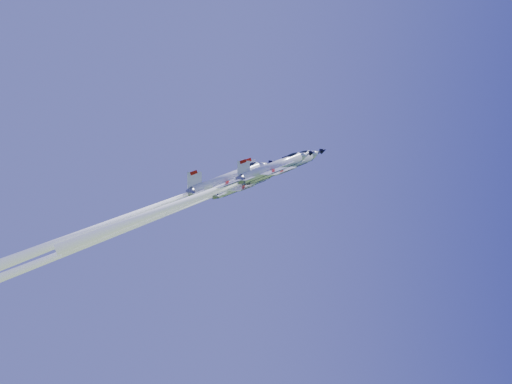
{
  "coord_description": "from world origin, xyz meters",
  "views": [
    {
      "loc": [
        -9.31,
        -97.14,
        53.69
      ],
      "look_at": [
        0.0,
        0.0,
        83.22
      ],
      "focal_mm": 40.0,
      "sensor_mm": 36.0,
      "label": 1
    }
  ],
  "objects": [
    {
      "name": "jet_slot",
      "position": [
        -18.21,
        -6.21,
        77.97
      ],
      "size": [
        37.23,
        16.3,
        31.55
      ],
      "rotation": [
        0.47,
        0.31,
        -1.25
      ],
      "color": "white"
    },
    {
      "name": "jet_right",
      "position": [
        -9.46,
        -7.16,
        80.46
      ],
      "size": [
        33.92,
        14.85,
        28.78
      ],
      "rotation": [
        0.47,
        0.31,
        -1.25
      ],
      "color": "white"
    },
    {
      "name": "jet_left",
      "position": [
        -19.47,
        1.54,
        77.61
      ],
      "size": [
        41.5,
        19.59,
        38.96
      ],
      "rotation": [
        0.47,
        0.31,
        -1.25
      ],
      "color": "white"
    },
    {
      "name": "jet_lead",
      "position": [
        -7.88,
        -0.36,
        82.69
      ],
      "size": [
        38.12,
        16.67,
        31.95
      ],
      "rotation": [
        0.47,
        0.31,
        -1.25
      ],
      "color": "white"
    }
  ]
}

